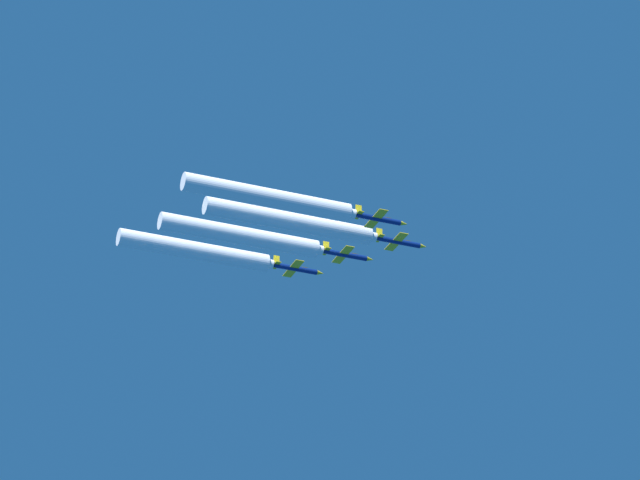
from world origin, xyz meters
name	(u,v)px	position (x,y,z in m)	size (l,w,h in m)	color
jet_lead	(400,242)	(0.16, 5.65, 160.42)	(7.68, 11.19, 2.69)	navy
jet_left_wingman	(347,255)	(-7.51, -2.50, 159.72)	(7.68, 11.19, 2.69)	navy
jet_right_wingman	(380,219)	(8.09, -2.07, 159.96)	(7.68, 11.19, 2.69)	navy
jet_outer_left	(297,269)	(-15.45, -10.02, 159.00)	(7.68, 11.19, 2.69)	navy
smoke_trail_lead	(292,222)	(0.16, -17.02, 160.40)	(3.57, 35.06, 3.57)	white
smoke_trail_left_wingman	(243,236)	(-7.51, -24.34, 159.70)	(3.57, 33.39, 3.57)	white
smoke_trail_right_wingman	(270,198)	(8.09, -24.28, 159.94)	(3.57, 34.14, 3.57)	white
smoke_trail_outer_left	(197,251)	(-15.45, -31.05, 158.98)	(3.57, 31.79, 3.57)	white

